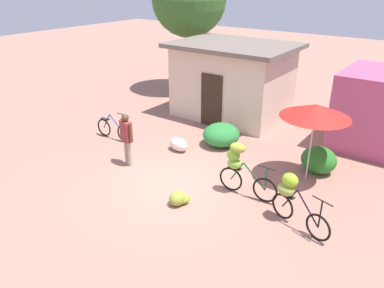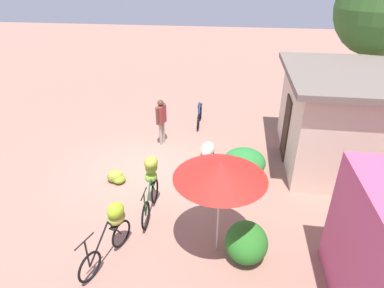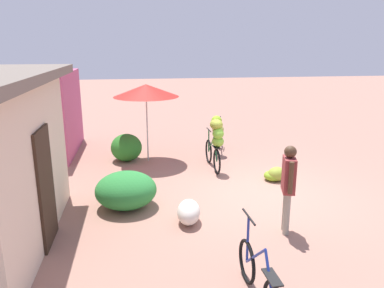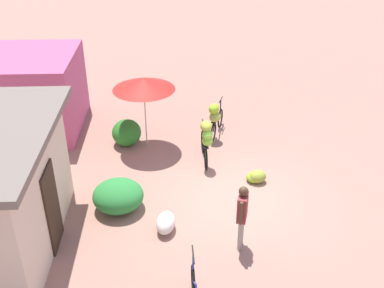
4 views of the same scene
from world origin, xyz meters
name	(u,v)px [view 2 (image 2 of 4)]	position (x,y,z in m)	size (l,w,h in m)	color
ground_plane	(147,169)	(0.00, 0.00, 0.00)	(60.00, 60.00, 0.00)	#A07160
building_low	(338,117)	(-1.50, 5.71, 1.47)	(4.61, 3.46, 2.90)	beige
hedge_bush_front_left	(244,162)	(-0.26, 2.95, 0.38)	(1.22, 1.27, 0.76)	#2B8238
hedge_bush_front_right	(246,242)	(3.02, 3.01, 0.39)	(1.02, 0.90, 0.79)	#297626
market_umbrella	(220,170)	(2.91, 2.39, 2.05)	(1.84, 1.84, 2.23)	beige
bicycle_leftmost	(199,116)	(-3.56, 1.19, 0.35)	(1.62, 0.15, 1.03)	black
bicycle_near_pile	(151,180)	(1.71, 0.63, 0.85)	(1.65, 0.37, 1.43)	black
bicycle_center_loaded	(113,226)	(3.31, 0.23, 0.73)	(1.57, 0.64, 1.23)	black
banana_pile_on_ground	(117,177)	(0.76, -0.69, 0.16)	(0.56, 0.65, 0.36)	#7FA726
produce_sack	(208,149)	(-1.16, 1.77, 0.22)	(0.70, 0.44, 0.44)	silver
person_vendor	(161,117)	(-1.78, 0.08, 0.99)	(0.56, 0.30, 1.63)	gray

